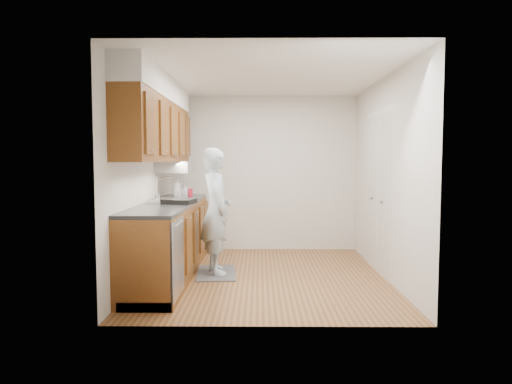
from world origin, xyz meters
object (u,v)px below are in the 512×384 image
(person, at_px, (216,202))
(soap_bottle_a, at_px, (177,187))
(soap_bottle_b, at_px, (185,191))
(steel_can, at_px, (180,195))
(soda_can, at_px, (190,193))
(soap_bottle_c, at_px, (179,191))
(dish_rack, at_px, (179,201))

(person, height_order, soap_bottle_a, person)
(soap_bottle_b, height_order, steel_can, soap_bottle_b)
(person, distance_m, soda_can, 0.73)
(person, height_order, soda_can, person)
(person, height_order, soap_bottle_b, person)
(soap_bottle_b, relative_size, soda_can, 1.42)
(soap_bottle_a, height_order, steel_can, soap_bottle_a)
(soap_bottle_c, bearing_deg, soda_can, -41.91)
(soap_bottle_b, distance_m, soap_bottle_c, 0.11)
(soap_bottle_b, bearing_deg, person, -53.61)
(steel_can, distance_m, dish_rack, 0.77)
(soap_bottle_b, height_order, soda_can, soap_bottle_b)
(soap_bottle_a, xyz_separation_m, dish_rack, (0.19, -0.94, -0.12))
(person, xyz_separation_m, soap_bottle_b, (-0.51, 0.69, 0.10))
(person, distance_m, dish_rack, 0.52)
(person, xyz_separation_m, soda_can, (-0.42, 0.59, 0.08))
(person, relative_size, soap_bottle_c, 11.61)
(soap_bottle_a, xyz_separation_m, steel_can, (0.07, -0.18, -0.09))
(person, relative_size, steel_can, 17.35)
(soap_bottle_a, height_order, soap_bottle_c, soap_bottle_a)
(soap_bottle_b, distance_m, soda_can, 0.14)
(soda_can, distance_m, dish_rack, 0.90)
(steel_can, bearing_deg, person, -39.74)
(soap_bottle_a, bearing_deg, soap_bottle_b, 32.80)
(steel_can, bearing_deg, soda_can, 48.74)
(person, xyz_separation_m, soap_bottle_a, (-0.61, 0.63, 0.16))
(soda_can, bearing_deg, soap_bottle_c, 138.09)
(soap_bottle_c, xyz_separation_m, steel_can, (0.06, -0.31, -0.03))
(soap_bottle_b, xyz_separation_m, dish_rack, (0.09, -1.00, -0.06))
(soap_bottle_c, relative_size, dish_rack, 0.44)
(person, bearing_deg, steel_can, 31.87)
(soda_can, bearing_deg, dish_rack, -89.80)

